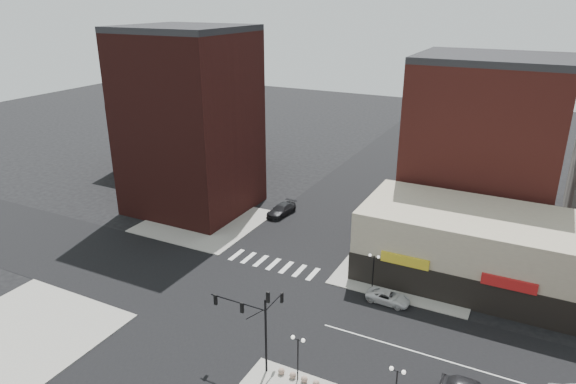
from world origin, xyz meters
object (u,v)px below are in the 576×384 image
at_px(traffic_signal, 258,316).
at_px(street_lamp_se_a, 298,347).
at_px(white_suv, 388,297).
at_px(dark_sedan_north, 281,210).
at_px(street_lamp_ne, 374,263).
at_px(street_lamp_se_b, 397,380).

xyz_separation_m(traffic_signal, street_lamp_se_a, (3.76, -0.17, -1.67)).
distance_m(white_suv, dark_sedan_north, 25.18).
xyz_separation_m(street_lamp_ne, white_suv, (2.19, -1.50, -2.67)).
height_order(street_lamp_se_a, white_suv, street_lamp_se_a).
bearing_deg(street_lamp_se_a, traffic_signal, 177.43).
xyz_separation_m(traffic_signal, street_lamp_se_b, (11.76, -0.17, -1.67)).
bearing_deg(street_lamp_ne, street_lamp_se_a, -93.58).
distance_m(street_lamp_se_a, street_lamp_se_b, 8.00).
relative_size(street_lamp_se_b, white_suv, 0.93).
relative_size(street_lamp_se_a, street_lamp_ne, 1.00).
bearing_deg(street_lamp_ne, white_suv, -34.45).
distance_m(traffic_signal, street_lamp_se_a, 4.12).
bearing_deg(street_lamp_se_b, traffic_signal, 179.18).
relative_size(street_lamp_ne, white_suv, 0.93).
bearing_deg(traffic_signal, dark_sedan_north, 114.35).
bearing_deg(street_lamp_se_b, white_suv, 108.36).
height_order(street_lamp_ne, white_suv, street_lamp_ne).
distance_m(traffic_signal, dark_sedan_north, 32.47).
bearing_deg(white_suv, street_lamp_ne, 56.93).
height_order(white_suv, dark_sedan_north, dark_sedan_north).
bearing_deg(traffic_signal, street_lamp_ne, 73.25).
relative_size(traffic_signal, street_lamp_se_a, 1.87).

